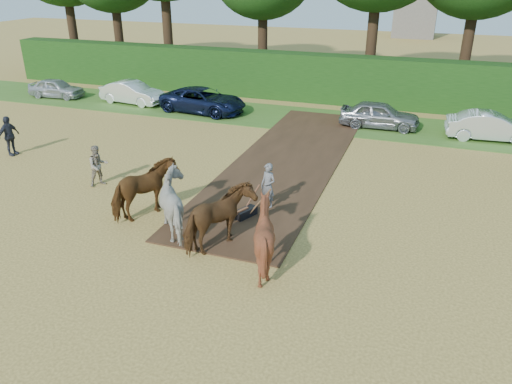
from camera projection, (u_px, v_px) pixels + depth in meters
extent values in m
plane|color=gold|center=(188.00, 225.00, 17.05)|extent=(120.00, 120.00, 0.00)
cube|color=#472D1C|center=(287.00, 161.00, 22.59)|extent=(4.50, 17.00, 0.05)
cube|color=#38601E|center=(296.00, 118.00, 29.06)|extent=(50.00, 5.00, 0.03)
cube|color=#14380F|center=(315.00, 78.00, 32.31)|extent=(46.00, 1.60, 3.00)
imported|color=tan|center=(98.00, 166.00, 19.86)|extent=(0.99, 1.03, 1.68)
imported|color=#262933|center=(9.00, 136.00, 23.06)|extent=(0.57, 1.13, 1.86)
imported|color=brown|center=(145.00, 190.00, 17.26)|extent=(1.98, 2.64, 2.03)
imported|color=beige|center=(180.00, 204.00, 16.27)|extent=(2.54, 2.39, 2.03)
imported|color=#55381A|center=(219.00, 219.00, 15.27)|extent=(1.98, 2.64, 2.03)
imported|color=maroon|center=(264.00, 237.00, 14.28)|extent=(2.25, 2.35, 2.04)
cube|color=black|center=(246.00, 213.00, 17.51)|extent=(0.66, 0.93, 0.34)
cube|color=brown|center=(234.00, 214.00, 17.06)|extent=(0.64, 1.28, 0.10)
cylinder|color=brown|center=(252.00, 198.00, 17.84)|extent=(0.33, 0.96, 0.71)
cylinder|color=brown|center=(261.00, 201.00, 17.58)|extent=(0.57, 0.87, 0.71)
imported|color=gray|center=(268.00, 186.00, 18.00)|extent=(0.73, 0.62, 1.70)
imported|color=#B4B6BC|center=(56.00, 88.00, 33.45)|extent=(3.82, 1.73, 1.27)
imported|color=white|center=(132.00, 93.00, 31.95)|extent=(4.45, 1.99, 1.42)
imported|color=#121938|center=(203.00, 100.00, 30.00)|extent=(5.52, 3.04, 1.46)
imported|color=gray|center=(380.00, 115.00, 27.10)|extent=(4.28, 1.77, 1.45)
imported|color=silver|center=(491.00, 126.00, 25.18)|extent=(4.42, 1.86, 1.42)
cylinder|color=#382616|center=(74.00, 36.00, 40.71)|extent=(0.70, 0.70, 5.85)
cylinder|color=#382616|center=(119.00, 40.00, 40.01)|extent=(0.70, 0.70, 5.40)
cylinder|color=#382616|center=(168.00, 37.00, 37.40)|extent=(0.70, 0.70, 6.53)
cylinder|color=#382616|center=(263.00, 48.00, 36.82)|extent=(0.70, 0.70, 5.17)
cylinder|color=#382616|center=(371.00, 49.00, 33.34)|extent=(0.70, 0.70, 6.08)
cylinder|color=#382616|center=(466.00, 54.00, 32.88)|extent=(0.70, 0.70, 5.62)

